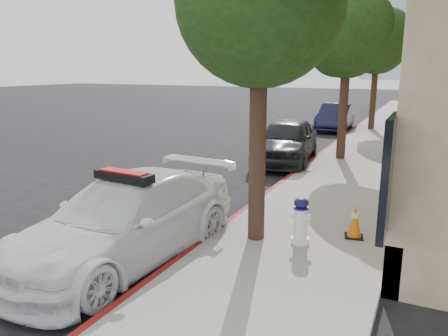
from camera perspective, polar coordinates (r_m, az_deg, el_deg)
ground at (r=11.13m, az=-6.06°, el=-3.81°), size 120.00×120.00×0.00m
sidewalk at (r=19.43m, az=19.17°, el=3.02°), size 3.20×50.00×0.15m
curb_strip at (r=19.64m, az=14.71°, el=3.43°), size 0.12×50.00×0.15m
tree_near at (r=7.62m, az=4.91°, el=21.00°), size 2.92×2.82×5.62m
tree_mid at (r=15.32m, az=15.94°, el=16.11°), size 2.77×2.64×5.43m
tree_far at (r=23.24m, az=19.47°, el=15.22°), size 3.10×3.00×5.81m
police_car at (r=7.63m, az=-12.66°, el=-6.54°), size 2.33×4.94×1.54m
parked_car_mid at (r=15.11m, az=8.13°, el=3.58°), size 2.39×4.68×1.53m
parked_car_far at (r=23.57m, az=14.37°, el=6.48°), size 1.59×4.19×1.36m
fire_hydrant at (r=7.87m, az=9.98°, el=-6.86°), size 0.35×0.32×0.84m
traffic_cone at (r=8.40m, az=16.72°, el=-6.67°), size 0.38×0.38×0.63m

